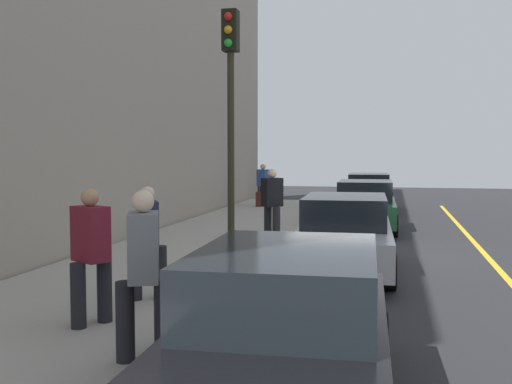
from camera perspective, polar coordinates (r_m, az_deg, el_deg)
The scene contains 15 objects.
ground_plane at distance 14.16m, azimuth 8.40°, elevation -5.97°, with size 56.00×56.00×0.00m, color #28282B.
sidewalk at distance 14.76m, azimuth -4.53°, elevation -5.25°, with size 28.00×4.60×0.15m, color #A39E93.
lane_stripe_centre at distance 14.28m, azimuth 21.38°, elevation -6.09°, with size 28.00×0.14×0.01m, color gold.
snow_bank_curb at distance 12.33m, azimuth 4.44°, elevation -6.88°, with size 6.51×0.56×0.22m, color white.
parked_car_navy at distance 25.05m, azimuth 10.63°, elevation -0.01°, with size 4.67×2.02×1.51m.
parked_car_green at distance 18.72m, azimuth 10.30°, elevation -1.28°, with size 4.34×1.96×1.51m.
parked_car_silver at distance 12.16m, azimuth 8.41°, elevation -3.97°, with size 4.65×2.02×1.51m.
parked_car_black at distance 5.55m, azimuth 2.71°, elevation -13.34°, with size 4.59×2.02×1.51m.
pedestrian_navy_coat at distance 9.31m, azimuth -10.21°, elevation -4.43°, with size 0.55×0.52×1.73m.
pedestrian_burgundy_coat at distance 8.08m, azimuth -15.38°, elevation -5.55°, with size 0.54×0.57×1.78m.
pedestrian_black_coat at distance 15.38m, azimuth 1.54°, elevation -0.95°, with size 0.56×0.57×1.82m.
pedestrian_grey_coat at distance 6.58m, azimuth -10.58°, elevation -7.31°, with size 0.58×0.58×1.84m.
pedestrian_blue_coat at distance 25.18m, azimuth 0.67°, elevation 0.81°, with size 0.52×0.56×1.75m.
traffic_light_pole at distance 10.45m, azimuth -2.42°, elevation 8.66°, with size 0.35×0.26×4.66m.
rolling_suitcase at distance 24.86m, azimuth 0.30°, elevation -0.67°, with size 0.34×0.22×0.97m.
Camera 1 is at (13.92, 1.05, 2.39)m, focal length 42.21 mm.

